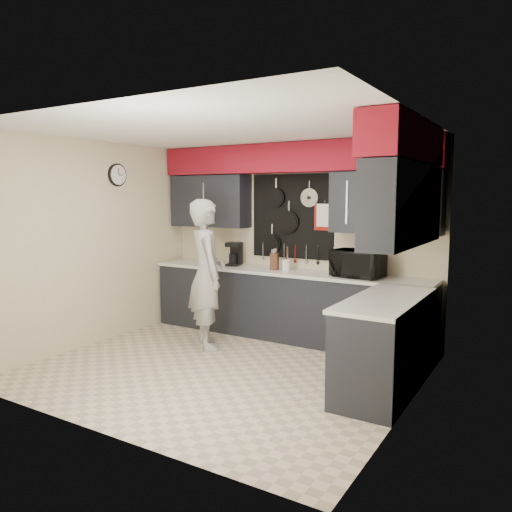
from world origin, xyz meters
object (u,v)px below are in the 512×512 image
Objects in this scene: microwave at (358,263)px; person at (207,274)px; coffee_maker at (235,253)px; knife_block at (274,262)px; utensil_crock at (286,265)px.

person reaches higher than microwave.
coffee_maker is at bearing -37.37° from person.
knife_block is 0.71m from coffee_maker.
utensil_crock is 1.10m from person.
utensil_crock is 0.08× the size of person.
coffee_maker is 0.94m from person.
knife_block is at bearing -80.96° from person.
coffee_maker is at bearing 178.11° from utensil_crock.
person is at bearing -94.80° from coffee_maker.
knife_block is 0.68× the size of coffee_maker.
knife_block is at bearing -173.86° from microwave.
coffee_maker is (-1.85, 0.07, 0.01)m from microwave.
coffee_maker is at bearing -177.05° from microwave.
coffee_maker reaches higher than microwave.
knife_block is at bearing -157.19° from utensil_crock.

